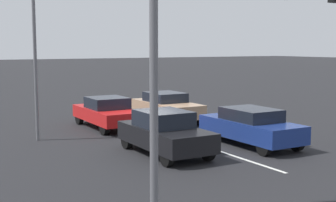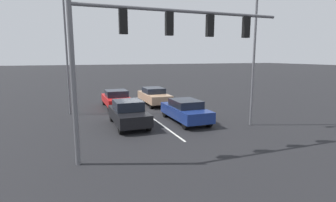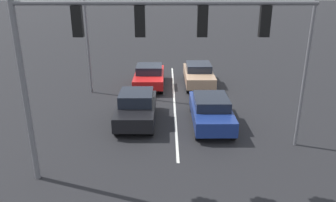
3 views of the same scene
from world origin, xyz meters
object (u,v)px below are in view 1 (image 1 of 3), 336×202
at_px(street_lamp_right_shoulder, 37,11).
at_px(car_black_midlane_front, 165,132).
at_px(car_red_midlane_second, 107,112).
at_px(car_tan_leftlane_second, 167,106).
at_px(car_navy_leftlane_front, 251,126).
at_px(traffic_signal_gantry, 264,4).

bearing_deg(street_lamp_right_shoulder, car_black_midlane_front, 123.72).
distance_m(car_red_midlane_second, car_tan_leftlane_second, 3.40).
height_order(car_red_midlane_second, car_tan_leftlane_second, car_tan_leftlane_second).
height_order(car_navy_leftlane_front, traffic_signal_gantry, traffic_signal_gantry).
relative_size(car_red_midlane_second, street_lamp_right_shoulder, 0.48).
bearing_deg(car_navy_leftlane_front, car_red_midlane_second, -62.41).
bearing_deg(traffic_signal_gantry, street_lamp_right_shoulder, -71.75).
xyz_separation_m(car_navy_leftlane_front, car_black_midlane_front, (3.73, -0.31, 0.03)).
bearing_deg(traffic_signal_gantry, car_red_midlane_second, -91.42).
xyz_separation_m(traffic_signal_gantry, street_lamp_right_shoulder, (3.28, -9.94, 0.34)).
bearing_deg(car_navy_leftlane_front, street_lamp_right_shoulder, -36.44).
xyz_separation_m(car_tan_leftlane_second, street_lamp_right_shoulder, (6.95, 1.58, 4.52)).
height_order(traffic_signal_gantry, street_lamp_right_shoulder, street_lamp_right_shoulder).
xyz_separation_m(car_navy_leftlane_front, car_tan_leftlane_second, (0.00, -6.71, 0.02)).
height_order(car_red_midlane_second, traffic_signal_gantry, traffic_signal_gantry).
relative_size(car_navy_leftlane_front, street_lamp_right_shoulder, 0.48).
bearing_deg(traffic_signal_gantry, car_black_midlane_front, -89.31).
xyz_separation_m(car_black_midlane_front, street_lamp_right_shoulder, (3.22, -4.82, 4.51)).
bearing_deg(car_red_midlane_second, traffic_signal_gantry, 88.58).
distance_m(car_navy_leftlane_front, street_lamp_right_shoulder, 9.76).
xyz_separation_m(car_red_midlane_second, traffic_signal_gantry, (0.28, 11.30, 4.22)).
xyz_separation_m(car_navy_leftlane_front, traffic_signal_gantry, (3.67, 4.81, 4.21)).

